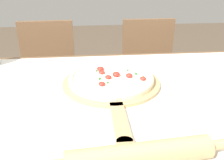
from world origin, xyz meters
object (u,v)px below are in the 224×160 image
Objects in this scene: pizza_peel at (112,85)px; chair_right at (149,71)px; pizza at (111,78)px; chair_left at (49,75)px; rolling_pin at (140,155)px.

chair_right reaches higher than pizza_peel.
chair_left reaches higher than pizza.
chair_right is at bearing 74.47° from rolling_pin.
rolling_pin reaches higher than pizza.
pizza_peel is 1.76× the size of pizza.
pizza_peel is 1.38× the size of rolling_pin.
chair_right is at bearing -2.31° from chair_left.
pizza_peel is at bearing -90.50° from pizza.
rolling_pin is (0.02, -0.43, 0.02)m from pizza_peel.
chair_left is at bearing 109.00° from rolling_pin.
chair_left reaches higher than rolling_pin.
chair_right reaches higher than pizza.
rolling_pin is 0.50× the size of chair_left.
chair_left and chair_right have the same top height.
pizza_peel is 0.69× the size of chair_right.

